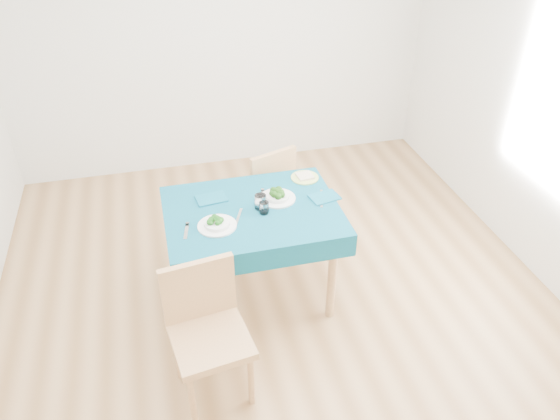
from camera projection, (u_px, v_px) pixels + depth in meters
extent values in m
cube|color=olive|center=(280.00, 309.00, 3.92)|extent=(4.00, 4.50, 0.02)
cube|color=silver|center=(219.00, 30.00, 4.96)|extent=(4.00, 0.02, 2.70)
cube|color=#08475D|center=(254.00, 254.00, 3.82)|extent=(1.14, 0.87, 0.76)
cube|color=tan|center=(209.00, 327.00, 3.04)|extent=(0.49, 0.53, 1.08)
cube|color=tan|center=(261.00, 183.00, 4.39)|extent=(0.52, 0.55, 0.99)
cube|color=silver|center=(186.00, 231.00, 3.40)|extent=(0.05, 0.17, 0.00)
cube|color=silver|center=(238.00, 218.00, 3.52)|extent=(0.10, 0.22, 0.00)
cube|color=silver|center=(263.00, 196.00, 3.74)|extent=(0.05, 0.16, 0.00)
cube|color=silver|center=(321.00, 198.00, 3.71)|extent=(0.08, 0.22, 0.00)
cube|color=#0C5067|center=(211.00, 199.00, 3.71)|extent=(0.22, 0.16, 0.01)
cube|color=#0C5067|center=(325.00, 197.00, 3.72)|extent=(0.22, 0.17, 0.01)
cylinder|color=white|center=(260.00, 202.00, 3.59)|extent=(0.08, 0.08, 0.10)
cylinder|color=white|center=(264.00, 208.00, 3.55)|extent=(0.06, 0.06, 0.08)
cylinder|color=#C0D467|center=(305.00, 178.00, 3.94)|extent=(0.20, 0.20, 0.01)
cube|color=beige|center=(305.00, 176.00, 3.93)|extent=(0.12, 0.12, 0.02)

